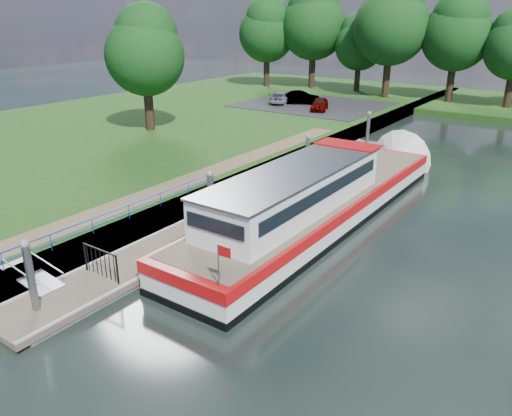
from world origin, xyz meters
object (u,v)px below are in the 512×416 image
Objects in this scene: pontoon at (265,200)px; barge at (325,198)px; car_b at (301,97)px; car_c at (282,97)px; car_a at (320,104)px.

barge is (3.60, -0.05, 0.90)m from pontoon.
car_c is at bearing 90.38° from car_b.
car_c reaches higher than pontoon.
barge reaches higher than car_b.
barge is at bearing -0.80° from pontoon.
car_c is (-13.99, 23.75, 1.23)m from pontoon.
pontoon is at bearing 107.97° from car_c.
car_b is at bearing 122.66° from barge.
car_b is (-12.19, 24.58, 1.30)m from pontoon.
car_b reaches higher than car_a.
car_b is (-15.78, 24.63, 0.39)m from barge.
car_a is at bearing 118.88° from barge.
car_a is at bearing 153.05° from car_c.
pontoon is 3.71m from barge.
pontoon is at bearing 179.20° from barge.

